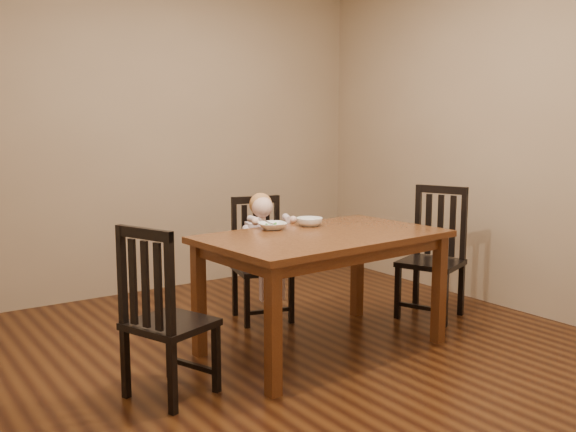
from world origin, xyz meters
TOP-DOWN VIEW (x-y plane):
  - room at (0.00, 0.00)m, footprint 4.01×4.01m
  - dining_table at (0.22, -0.03)m, footprint 1.57×1.01m
  - chair_child at (0.25, 0.76)m, footprint 0.47×0.46m
  - chair_left at (-0.93, -0.15)m, footprint 0.50×0.51m
  - chair_right at (1.36, 0.07)m, footprint 0.53×0.54m
  - toddler at (0.24, 0.72)m, footprint 0.38×0.43m
  - bowl_peas at (0.04, 0.28)m, footprint 0.23×0.23m
  - bowl_veg at (0.33, 0.25)m, footprint 0.23×0.23m
  - fork at (0.00, 0.26)m, footprint 0.06×0.11m

SIDE VIEW (x-z plane):
  - chair_child at x=0.25m, z-range -0.02..0.89m
  - chair_left at x=-0.93m, z-range -0.02..0.92m
  - chair_right at x=1.36m, z-range -0.02..0.96m
  - toddler at x=0.24m, z-range 0.31..0.82m
  - dining_table at x=0.22m, z-range 0.29..1.05m
  - bowl_peas at x=0.04m, z-range 0.76..0.81m
  - bowl_veg at x=0.33m, z-range 0.76..0.82m
  - fork at x=0.00m, z-range 0.78..0.83m
  - room at x=0.00m, z-range 0.00..2.71m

